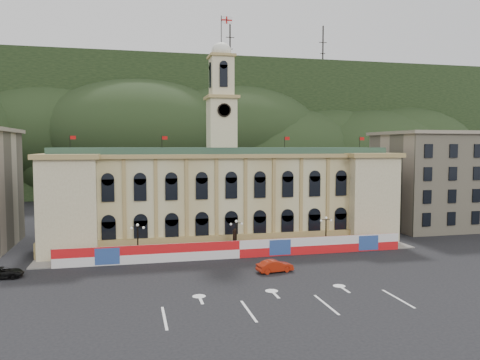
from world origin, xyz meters
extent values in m
plane|color=black|center=(0.00, 0.00, 0.00)|extent=(260.00, 260.00, 0.00)
cube|color=black|center=(0.00, 130.00, 22.00)|extent=(230.00, 70.00, 44.00)
cube|color=#595651|center=(35.00, 110.00, 30.00)|extent=(22.00, 8.00, 14.00)
cube|color=#595651|center=(-48.00, 108.00, 26.00)|extent=(16.00, 7.00, 10.00)
cylinder|color=black|center=(20.00, 115.00, 50.00)|extent=(0.50, 0.50, 20.00)
cylinder|color=black|center=(55.00, 115.00, 50.00)|extent=(0.50, 0.50, 20.00)
cube|color=beige|center=(0.00, 28.00, 7.00)|extent=(55.00, 15.00, 14.00)
cube|color=#A68D51|center=(0.00, 20.20, 1.20)|extent=(56.00, 0.80, 2.40)
cube|color=#A68D51|center=(0.00, 28.00, 14.30)|extent=(56.20, 16.20, 0.60)
cube|color=#2C4A39|center=(0.00, 28.00, 15.00)|extent=(53.00, 13.00, 1.20)
cube|color=beige|center=(-23.50, 27.00, 7.00)|extent=(8.00, 17.00, 14.00)
cube|color=beige|center=(23.50, 27.00, 7.00)|extent=(8.00, 17.00, 14.00)
cube|color=beige|center=(0.00, 28.00, 19.60)|extent=(4.40, 4.40, 8.00)
cube|color=#A68D51|center=(0.00, 28.00, 23.80)|extent=(5.20, 5.20, 0.50)
cube|color=beige|center=(0.00, 28.00, 27.10)|extent=(3.60, 3.60, 6.50)
cube|color=#A68D51|center=(0.00, 28.00, 30.50)|extent=(4.20, 4.20, 0.40)
cylinder|color=black|center=(0.00, 25.70, 21.60)|extent=(2.20, 0.20, 2.20)
ellipsoid|color=silver|center=(0.00, 28.00, 31.40)|extent=(3.20, 3.20, 2.72)
cylinder|color=black|center=(0.00, 28.00, 34.60)|extent=(0.12, 0.12, 5.00)
cube|color=white|center=(0.90, 28.00, 36.40)|extent=(1.80, 0.04, 1.20)
cube|color=#BD0D0B|center=(0.90, 27.97, 36.40)|extent=(1.80, 0.02, 0.22)
cube|color=#BD0D0B|center=(0.90, 27.97, 36.40)|extent=(0.22, 0.02, 1.20)
cube|color=#BCB091|center=(43.00, 31.00, 9.00)|extent=(20.00, 16.00, 18.00)
cube|color=gray|center=(43.00, 31.00, 18.30)|extent=(21.00, 17.00, 0.60)
cube|color=red|center=(0.00, 15.00, 1.25)|extent=(50.00, 0.25, 2.50)
cube|color=#2B4A90|center=(-18.00, 14.86, 1.25)|extent=(3.20, 0.05, 2.20)
cube|color=#2B4A90|center=(6.00, 14.86, 1.25)|extent=(3.20, 0.05, 2.20)
cube|color=#2B4A90|center=(20.00, 14.86, 1.25)|extent=(3.20, 0.05, 2.20)
cube|color=slate|center=(0.00, 17.75, 0.08)|extent=(56.00, 5.50, 0.16)
cube|color=#595651|center=(0.00, 18.00, 0.90)|extent=(1.40, 1.40, 1.80)
cylinder|color=black|center=(0.00, 18.00, 2.60)|extent=(0.60, 0.60, 1.60)
sphere|color=black|center=(0.00, 18.00, 3.50)|extent=(0.44, 0.44, 0.44)
cylinder|color=black|center=(-14.00, 17.00, 0.15)|extent=(0.44, 0.44, 0.30)
cylinder|color=black|center=(-14.00, 17.00, 2.40)|extent=(0.18, 0.18, 4.80)
cube|color=black|center=(-14.00, 17.00, 4.70)|extent=(1.60, 0.08, 0.08)
sphere|color=silver|center=(-14.80, 17.00, 4.55)|extent=(0.36, 0.36, 0.36)
sphere|color=silver|center=(-13.20, 17.00, 4.55)|extent=(0.36, 0.36, 0.36)
sphere|color=silver|center=(-14.00, 17.00, 4.95)|extent=(0.40, 0.40, 0.40)
cylinder|color=black|center=(0.00, 17.00, 0.15)|extent=(0.44, 0.44, 0.30)
cylinder|color=black|center=(0.00, 17.00, 2.40)|extent=(0.18, 0.18, 4.80)
cube|color=black|center=(0.00, 17.00, 4.70)|extent=(1.60, 0.08, 0.08)
sphere|color=silver|center=(-0.80, 17.00, 4.55)|extent=(0.36, 0.36, 0.36)
sphere|color=silver|center=(0.80, 17.00, 4.55)|extent=(0.36, 0.36, 0.36)
sphere|color=silver|center=(0.00, 17.00, 4.95)|extent=(0.40, 0.40, 0.40)
cylinder|color=black|center=(14.00, 17.00, 0.15)|extent=(0.44, 0.44, 0.30)
cylinder|color=black|center=(14.00, 17.00, 2.40)|extent=(0.18, 0.18, 4.80)
cube|color=black|center=(14.00, 17.00, 4.70)|extent=(1.60, 0.08, 0.08)
sphere|color=silver|center=(13.20, 17.00, 4.55)|extent=(0.36, 0.36, 0.36)
sphere|color=silver|center=(14.80, 17.00, 4.55)|extent=(0.36, 0.36, 0.36)
sphere|color=silver|center=(14.00, 17.00, 4.95)|extent=(0.40, 0.40, 0.40)
imported|color=#A5200B|center=(2.65, 6.76, 0.77)|extent=(3.12, 5.17, 1.53)
imported|color=black|center=(-30.00, 11.61, 0.67)|extent=(2.48, 4.96, 1.35)
camera|label=1|loc=(-14.83, -48.46, 15.76)|focal=35.00mm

